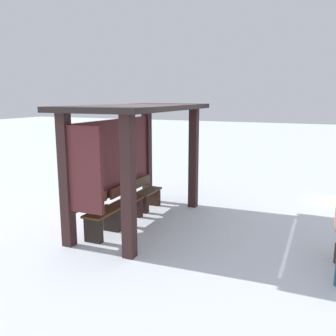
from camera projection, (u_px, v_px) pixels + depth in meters
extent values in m
plane|color=white|center=(141.00, 223.00, 7.26)|extent=(60.00, 60.00, 0.00)
cube|color=#36201F|center=(128.00, 188.00, 5.50)|extent=(0.18, 0.18, 2.23)
cube|color=#36201F|center=(193.00, 158.00, 8.13)|extent=(0.18, 0.18, 2.23)
cube|color=#36201F|center=(66.00, 181.00, 5.95)|extent=(0.18, 0.18, 2.23)
cube|color=#36201F|center=(147.00, 155.00, 8.59)|extent=(0.18, 0.18, 2.23)
cube|color=black|center=(139.00, 107.00, 6.82)|extent=(3.45, 1.69, 0.09)
cube|color=#5A2426|center=(114.00, 155.00, 7.23)|extent=(2.75, 0.08, 1.41)
cube|color=#36201F|center=(116.00, 192.00, 7.37)|extent=(2.75, 0.06, 0.08)
cube|color=#5A2426|center=(85.00, 170.00, 5.76)|extent=(0.08, 0.64, 1.41)
cube|color=#54331A|center=(103.00, 212.00, 6.48)|extent=(0.79, 0.38, 0.04)
cube|color=#54331A|center=(94.00, 200.00, 6.50)|extent=(0.75, 0.04, 0.20)
cube|color=black|center=(112.00, 220.00, 6.79)|extent=(0.12, 0.32, 0.43)
cube|color=black|center=(94.00, 230.00, 6.26)|extent=(0.12, 0.32, 0.43)
cube|color=#542C1E|center=(128.00, 201.00, 7.29)|extent=(0.79, 0.36, 0.04)
cube|color=#542C1E|center=(121.00, 190.00, 7.31)|extent=(0.75, 0.04, 0.20)
cube|color=black|center=(135.00, 207.00, 7.60)|extent=(0.12, 0.31, 0.40)
cube|color=black|center=(120.00, 216.00, 7.06)|extent=(0.12, 0.31, 0.40)
cube|color=#4E3B27|center=(148.00, 191.00, 8.09)|extent=(0.79, 0.35, 0.04)
cube|color=#4E3B27|center=(142.00, 182.00, 8.11)|extent=(0.75, 0.04, 0.20)
cube|color=#301D16|center=(154.00, 197.00, 8.40)|extent=(0.12, 0.30, 0.39)
cube|color=#301D16|center=(142.00, 204.00, 7.87)|extent=(0.12, 0.30, 0.39)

